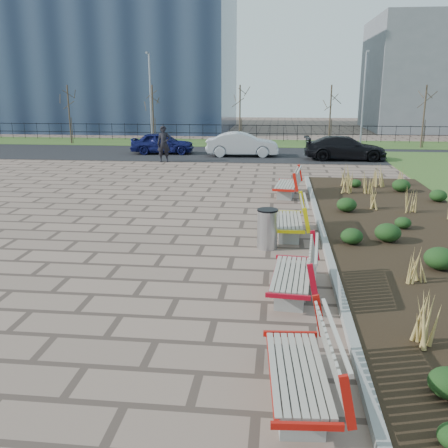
# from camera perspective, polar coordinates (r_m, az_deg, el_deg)

# --- Properties ---
(ground) EXTENTS (120.00, 120.00, 0.00)m
(ground) POSITION_cam_1_polar(r_m,az_deg,el_deg) (9.14, -11.67, -10.18)
(ground) COLOR #796053
(ground) RESTS_ON ground
(planting_bed) EXTENTS (4.50, 18.00, 0.10)m
(planting_bed) POSITION_cam_1_polar(r_m,az_deg,el_deg) (13.85, 20.91, -1.78)
(planting_bed) COLOR black
(planting_bed) RESTS_ON ground
(planting_curb) EXTENTS (0.16, 18.00, 0.15)m
(planting_curb) POSITION_cam_1_polar(r_m,az_deg,el_deg) (13.43, 11.27, -1.44)
(planting_curb) COLOR gray
(planting_curb) RESTS_ON ground
(grass_verge_far) EXTENTS (80.00, 5.00, 0.04)m
(grass_verge_far) POSITION_cam_1_polar(r_m,az_deg,el_deg) (36.13, 1.99, 9.22)
(grass_verge_far) COLOR #33511E
(grass_verge_far) RESTS_ON ground
(road) EXTENTS (80.00, 7.00, 0.02)m
(road) POSITION_cam_1_polar(r_m,az_deg,el_deg) (30.19, 1.12, 7.99)
(road) COLOR black
(road) RESTS_ON ground
(bench_a) EXTENTS (1.05, 2.16, 1.00)m
(bench_a) POSITION_cam_1_polar(r_m,az_deg,el_deg) (6.57, 8.40, -15.88)
(bench_a) COLOR #B0120B
(bench_a) RESTS_ON ground
(bench_b) EXTENTS (1.07, 2.17, 1.00)m
(bench_b) POSITION_cam_1_polar(r_m,az_deg,el_deg) (9.64, 7.75, -5.38)
(bench_b) COLOR #A60B1B
(bench_b) RESTS_ON ground
(bench_c) EXTENTS (0.92, 2.11, 1.00)m
(bench_c) POSITION_cam_1_polar(r_m,az_deg,el_deg) (13.47, 7.39, 0.66)
(bench_c) COLOR #D3C10B
(bench_c) RESTS_ON ground
(bench_d) EXTENTS (1.13, 2.19, 1.00)m
(bench_d) POSITION_cam_1_polar(r_m,az_deg,el_deg) (18.50, 7.15, 4.69)
(bench_d) COLOR red
(bench_d) RESTS_ON ground
(litter_bin) EXTENTS (0.50, 0.50, 0.98)m
(litter_bin) POSITION_cam_1_polar(r_m,az_deg,el_deg) (12.40, 4.97, -0.60)
(litter_bin) COLOR #B2B2B7
(litter_bin) RESTS_ON ground
(pedestrian) EXTENTS (0.77, 0.57, 1.93)m
(pedestrian) POSITION_cam_1_polar(r_m,az_deg,el_deg) (27.12, -6.90, 9.07)
(pedestrian) COLOR black
(pedestrian) RESTS_ON ground
(car_blue) EXTENTS (3.87, 1.87, 1.28)m
(car_blue) POSITION_cam_1_polar(r_m,az_deg,el_deg) (30.51, -7.06, 9.18)
(car_blue) COLOR #12154F
(car_blue) RESTS_ON road
(car_silver) EXTENTS (4.21, 1.66, 1.36)m
(car_silver) POSITION_cam_1_polar(r_m,az_deg,el_deg) (29.16, 2.10, 9.09)
(car_silver) COLOR #ADB0B6
(car_silver) RESTS_ON road
(car_black) EXTENTS (4.47, 1.87, 1.29)m
(car_black) POSITION_cam_1_polar(r_m,az_deg,el_deg) (28.45, 13.67, 8.44)
(car_black) COLOR black
(car_black) RESTS_ON road
(tree_a) EXTENTS (1.40, 1.40, 4.00)m
(tree_a) POSITION_cam_1_polar(r_m,az_deg,el_deg) (37.37, -17.26, 11.87)
(tree_a) COLOR #4C3D2D
(tree_a) RESTS_ON grass_verge_far
(tree_b) EXTENTS (1.40, 1.40, 4.00)m
(tree_b) POSITION_cam_1_polar(r_m,az_deg,el_deg) (35.45, -8.11, 12.24)
(tree_b) COLOR #4C3D2D
(tree_b) RESTS_ON grass_verge_far
(tree_c) EXTENTS (1.40, 1.40, 4.00)m
(tree_c) POSITION_cam_1_polar(r_m,az_deg,el_deg) (34.47, 1.83, 12.29)
(tree_c) COLOR #4C3D2D
(tree_c) RESTS_ON grass_verge_far
(tree_d) EXTENTS (1.40, 1.40, 4.00)m
(tree_d) POSITION_cam_1_polar(r_m,az_deg,el_deg) (34.53, 12.03, 11.98)
(tree_d) COLOR #4C3D2D
(tree_d) RESTS_ON grass_verge_far
(tree_e) EXTENTS (1.40, 1.40, 4.00)m
(tree_e) POSITION_cam_1_polar(r_m,az_deg,el_deg) (35.61, 21.87, 11.33)
(tree_e) COLOR #4C3D2D
(tree_e) RESTS_ON grass_verge_far
(lamp_west) EXTENTS (0.24, 0.60, 6.00)m
(lamp_west) POSITION_cam_1_polar(r_m,az_deg,el_deg) (34.93, -8.38, 13.83)
(lamp_west) COLOR gray
(lamp_west) RESTS_ON grass_verge_far
(lamp_east) EXTENTS (0.24, 0.60, 6.00)m
(lamp_east) POSITION_cam_1_polar(r_m,az_deg,el_deg) (34.24, 15.63, 13.41)
(lamp_east) COLOR gray
(lamp_east) RESTS_ON grass_verge_far
(railing_fence) EXTENTS (44.00, 0.10, 1.20)m
(railing_fence) POSITION_cam_1_polar(r_m,az_deg,el_deg) (37.55, 2.17, 10.40)
(railing_fence) COLOR black
(railing_fence) RESTS_ON grass_verge_far
(building_glass) EXTENTS (40.00, 14.00, 15.00)m
(building_glass) POSITION_cam_1_polar(r_m,az_deg,el_deg) (53.93, -22.15, 18.15)
(building_glass) COLOR #192338
(building_glass) RESTS_ON ground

